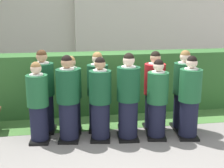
{
  "coord_description": "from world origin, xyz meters",
  "views": [
    {
      "loc": [
        -0.99,
        -5.55,
        2.5
      ],
      "look_at": [
        0.0,
        0.23,
        1.05
      ],
      "focal_mm": 49.77,
      "sensor_mm": 36.0,
      "label": 1
    }
  ],
  "objects_px": {
    "student_front_row_1": "(68,101)",
    "student_front_row_5": "(190,100)",
    "student_front_row_4": "(157,101)",
    "student_front_row_2": "(100,101)",
    "student_rear_row_2": "(98,94)",
    "student_front_row_3": "(128,99)",
    "student_rear_row_3": "(128,96)",
    "student_front_row_0": "(38,105)",
    "student_in_red_blazer": "(154,93)",
    "student_rear_row_5": "(183,92)",
    "student_rear_row_1": "(72,96)",
    "student_rear_row_0": "(44,93)"
  },
  "relations": [
    {
      "from": "student_rear_row_1",
      "to": "student_rear_row_5",
      "type": "height_order",
      "value": "student_rear_row_5"
    },
    {
      "from": "student_front_row_1",
      "to": "student_front_row_5",
      "type": "distance_m",
      "value": 2.33
    },
    {
      "from": "student_front_row_4",
      "to": "student_rear_row_2",
      "type": "xyz_separation_m",
      "value": [
        -1.08,
        0.59,
        0.04
      ]
    },
    {
      "from": "student_rear_row_2",
      "to": "student_in_red_blazer",
      "type": "height_order",
      "value": "student_in_red_blazer"
    },
    {
      "from": "student_rear_row_1",
      "to": "student_rear_row_3",
      "type": "relative_size",
      "value": 1.0
    },
    {
      "from": "student_front_row_4",
      "to": "student_in_red_blazer",
      "type": "bearing_deg",
      "value": 80.21
    },
    {
      "from": "student_front_row_1",
      "to": "student_rear_row_0",
      "type": "distance_m",
      "value": 0.71
    },
    {
      "from": "student_rear_row_5",
      "to": "student_front_row_5",
      "type": "bearing_deg",
      "value": -97.28
    },
    {
      "from": "student_front_row_1",
      "to": "student_rear_row_3",
      "type": "xyz_separation_m",
      "value": [
        1.22,
        0.3,
        -0.05
      ]
    },
    {
      "from": "student_front_row_5",
      "to": "student_rear_row_5",
      "type": "xyz_separation_m",
      "value": [
        0.06,
        0.46,
        0.02
      ]
    },
    {
      "from": "student_rear_row_3",
      "to": "student_rear_row_5",
      "type": "distance_m",
      "value": 1.16
    },
    {
      "from": "student_front_row_1",
      "to": "student_front_row_2",
      "type": "height_order",
      "value": "student_front_row_1"
    },
    {
      "from": "student_front_row_4",
      "to": "student_front_row_5",
      "type": "height_order",
      "value": "student_front_row_5"
    },
    {
      "from": "student_in_red_blazer",
      "to": "student_rear_row_5",
      "type": "relative_size",
      "value": 0.99
    },
    {
      "from": "student_front_row_0",
      "to": "student_in_red_blazer",
      "type": "bearing_deg",
      "value": 6.18
    },
    {
      "from": "student_front_row_4",
      "to": "student_rear_row_1",
      "type": "distance_m",
      "value": 1.73
    },
    {
      "from": "student_front_row_2",
      "to": "student_rear_row_2",
      "type": "height_order",
      "value": "student_rear_row_2"
    },
    {
      "from": "student_front_row_1",
      "to": "student_front_row_4",
      "type": "bearing_deg",
      "value": -5.84
    },
    {
      "from": "student_front_row_5",
      "to": "student_rear_row_5",
      "type": "relative_size",
      "value": 0.97
    },
    {
      "from": "student_front_row_0",
      "to": "student_front_row_1",
      "type": "xyz_separation_m",
      "value": [
        0.56,
        -0.03,
        0.06
      ]
    },
    {
      "from": "student_rear_row_2",
      "to": "student_rear_row_3",
      "type": "xyz_separation_m",
      "value": [
        0.6,
        -0.11,
        -0.04
      ]
    },
    {
      "from": "student_front_row_1",
      "to": "student_front_row_2",
      "type": "xyz_separation_m",
      "value": [
        0.6,
        -0.07,
        -0.02
      ]
    },
    {
      "from": "student_rear_row_0",
      "to": "student_in_red_blazer",
      "type": "distance_m",
      "value": 2.26
    },
    {
      "from": "student_rear_row_0",
      "to": "student_rear_row_2",
      "type": "bearing_deg",
      "value": -5.71
    },
    {
      "from": "student_front_row_1",
      "to": "student_in_red_blazer",
      "type": "distance_m",
      "value": 1.8
    },
    {
      "from": "student_front_row_2",
      "to": "student_front_row_3",
      "type": "bearing_deg",
      "value": -5.67
    },
    {
      "from": "student_rear_row_3",
      "to": "student_front_row_5",
      "type": "bearing_deg",
      "value": -27.3
    },
    {
      "from": "student_front_row_2",
      "to": "student_in_red_blazer",
      "type": "xyz_separation_m",
      "value": [
        1.17,
        0.35,
        0.02
      ]
    },
    {
      "from": "student_front_row_0",
      "to": "student_rear_row_5",
      "type": "relative_size",
      "value": 0.93
    },
    {
      "from": "student_front_row_0",
      "to": "student_rear_row_3",
      "type": "bearing_deg",
      "value": 8.7
    },
    {
      "from": "student_front_row_3",
      "to": "student_in_red_blazer",
      "type": "xyz_separation_m",
      "value": [
        0.64,
        0.41,
        -0.02
      ]
    },
    {
      "from": "student_front_row_1",
      "to": "student_rear_row_2",
      "type": "bearing_deg",
      "value": 34.13
    },
    {
      "from": "student_front_row_5",
      "to": "student_front_row_3",
      "type": "bearing_deg",
      "value": 173.23
    },
    {
      "from": "student_front_row_2",
      "to": "student_in_red_blazer",
      "type": "relative_size",
      "value": 0.98
    },
    {
      "from": "student_rear_row_1",
      "to": "student_rear_row_3",
      "type": "height_order",
      "value": "student_rear_row_1"
    },
    {
      "from": "student_front_row_3",
      "to": "student_rear_row_5",
      "type": "bearing_deg",
      "value": 14.43
    },
    {
      "from": "student_front_row_0",
      "to": "student_front_row_3",
      "type": "height_order",
      "value": "student_front_row_3"
    },
    {
      "from": "student_rear_row_2",
      "to": "student_in_red_blazer",
      "type": "relative_size",
      "value": 0.99
    },
    {
      "from": "student_in_red_blazer",
      "to": "student_rear_row_3",
      "type": "bearing_deg",
      "value": 178.04
    },
    {
      "from": "student_front_row_3",
      "to": "student_rear_row_3",
      "type": "distance_m",
      "value": 0.44
    },
    {
      "from": "student_front_row_5",
      "to": "student_front_row_4",
      "type": "bearing_deg",
      "value": 171.69
    },
    {
      "from": "student_front_row_3",
      "to": "student_rear_row_5",
      "type": "distance_m",
      "value": 1.28
    },
    {
      "from": "student_front_row_4",
      "to": "student_rear_row_1",
      "type": "xyz_separation_m",
      "value": [
        -1.61,
        0.62,
        0.01
      ]
    },
    {
      "from": "student_front_row_1",
      "to": "student_front_row_3",
      "type": "relative_size",
      "value": 0.98
    },
    {
      "from": "student_front_row_0",
      "to": "student_rear_row_5",
      "type": "distance_m",
      "value": 2.93
    },
    {
      "from": "student_rear_row_0",
      "to": "student_rear_row_2",
      "type": "height_order",
      "value": "student_rear_row_0"
    },
    {
      "from": "student_rear_row_3",
      "to": "student_front_row_2",
      "type": "bearing_deg",
      "value": -148.73
    },
    {
      "from": "student_front_row_4",
      "to": "student_front_row_5",
      "type": "distance_m",
      "value": 0.62
    },
    {
      "from": "student_front_row_2",
      "to": "student_rear_row_2",
      "type": "relative_size",
      "value": 0.98
    },
    {
      "from": "student_in_red_blazer",
      "to": "student_rear_row_1",
      "type": "bearing_deg",
      "value": 174.51
    }
  ]
}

